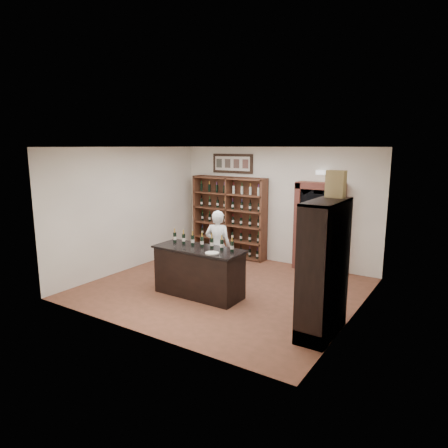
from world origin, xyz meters
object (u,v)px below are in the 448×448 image
(side_cabinet, at_px, (325,290))
(wine_crate, at_px, (336,184))
(wine_shelf, at_px, (230,217))
(tasting_counter, at_px, (199,272))
(counter_bottle_0, at_px, (175,237))
(shopkeeper, at_px, (218,246))

(side_cabinet, relative_size, wine_crate, 4.99)
(wine_shelf, xyz_separation_m, side_cabinet, (3.82, -3.23, -0.35))
(tasting_counter, bearing_deg, counter_bottle_0, 170.67)
(wine_shelf, bearing_deg, side_cabinet, -40.21)
(shopkeeper, bearing_deg, side_cabinet, 141.40)
(wine_crate, bearing_deg, wine_shelf, 150.66)
(counter_bottle_0, bearing_deg, shopkeeper, 56.87)
(wine_shelf, bearing_deg, wine_crate, -36.95)
(tasting_counter, height_order, side_cabinet, side_cabinet)
(tasting_counter, height_order, shopkeeper, shopkeeper)
(counter_bottle_0, bearing_deg, wine_shelf, 97.69)
(wine_shelf, relative_size, counter_bottle_0, 7.33)
(side_cabinet, bearing_deg, tasting_counter, 173.72)
(tasting_counter, bearing_deg, shopkeeper, 100.35)
(counter_bottle_0, height_order, shopkeeper, shopkeeper)
(tasting_counter, bearing_deg, wine_shelf, 110.56)
(shopkeeper, bearing_deg, tasting_counter, 85.15)
(tasting_counter, distance_m, wine_crate, 3.31)
(wine_crate, bearing_deg, side_cabinet, -77.82)
(counter_bottle_0, distance_m, side_cabinet, 3.49)
(side_cabinet, distance_m, wine_crate, 1.71)
(wine_shelf, relative_size, wine_crate, 4.99)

